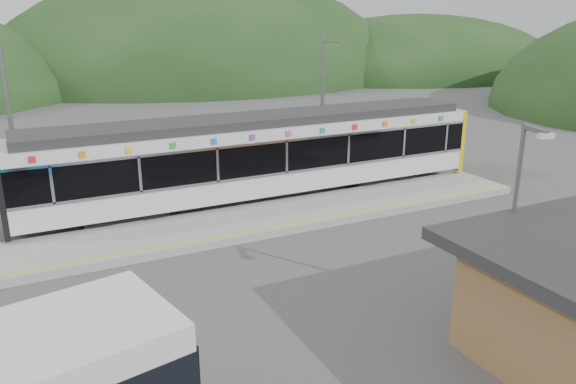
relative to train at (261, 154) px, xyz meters
name	(u,v)px	position (x,y,z in m)	size (l,w,h in m)	color
ground	(267,261)	(-2.50, -6.00, -2.06)	(120.00, 120.00, 0.00)	#4C4C4F
hills	(341,193)	(3.69, -0.71, -2.06)	(146.00, 149.00, 26.00)	#1E3D19
platform	(231,225)	(-2.50, -2.70, -1.91)	(26.00, 3.20, 0.30)	#9E9E99
yellow_line	(244,232)	(-2.50, -4.00, -1.76)	(26.00, 0.10, 0.01)	yellow
train	(261,154)	(0.00, 0.00, 0.00)	(20.44, 3.01, 3.74)	black
catenary_mast_west	(11,126)	(-9.50, 2.56, 1.58)	(0.18, 1.80, 7.00)	slate
catenary_mast_east	(323,102)	(4.50, 2.56, 1.58)	(0.18, 1.80, 7.00)	slate
lamp_post	(518,207)	(1.68, -12.22, 1.11)	(0.38, 0.98, 5.29)	slate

